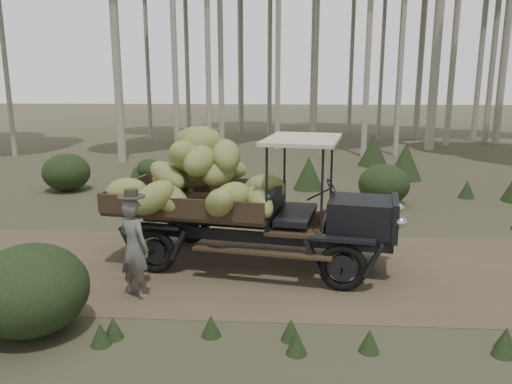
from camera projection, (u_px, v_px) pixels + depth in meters
The scene contains 5 objects.
ground at pixel (362, 272), 8.83m from camera, with size 120.00×120.00×0.00m, color #473D2B.
dirt_track at pixel (362, 272), 8.83m from camera, with size 70.00×4.00×0.01m, color brown.
banana_truck at pixel (224, 184), 8.92m from camera, with size 5.40×2.81×2.60m.
farmer at pixel (134, 246), 7.69m from camera, with size 0.69×0.63×1.72m.
undergrowth at pixel (323, 219), 10.18m from camera, with size 21.39×23.42×1.28m.
Camera 1 is at (-1.35, -8.40, 3.34)m, focal length 35.00 mm.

